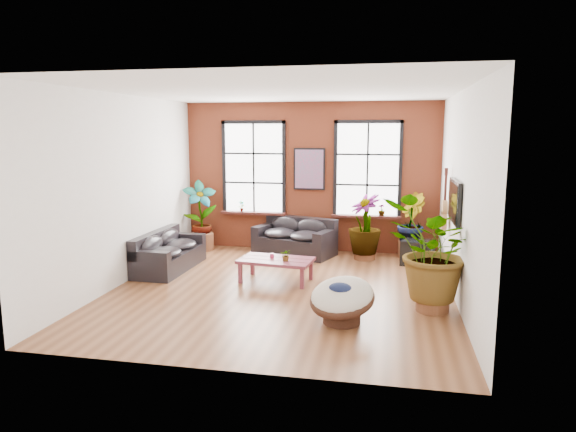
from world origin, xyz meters
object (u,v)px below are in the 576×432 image
coffee_table (276,261)px  papasan_chair (342,299)px  sofa_back (295,238)px  sofa_left (167,252)px

coffee_table → papasan_chair: (1.42, -1.91, -0.01)m
sofa_back → coffee_table: (0.04, -2.25, 0.01)m
sofa_back → coffee_table: 2.25m
sofa_left → coffee_table: 2.43m
sofa_left → sofa_back: bearing=-51.0°
sofa_left → coffee_table: sofa_left is taller
sofa_back → coffee_table: bearing=-70.0°
coffee_table → sofa_left: bearing=176.3°
coffee_table → papasan_chair: bearing=-46.8°
sofa_back → sofa_left: size_ratio=1.02×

